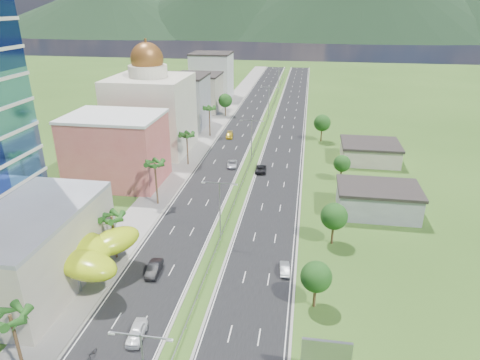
% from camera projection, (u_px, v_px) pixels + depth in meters
% --- Properties ---
extents(ground, '(500.00, 500.00, 0.00)m').
position_uv_depth(ground, '(207.00, 274.00, 65.05)').
color(ground, '#2D5119').
rests_on(ground, ground).
extents(road_left, '(11.00, 260.00, 0.04)m').
position_uv_depth(road_left, '(245.00, 120.00, 148.03)').
color(road_left, black).
rests_on(road_left, ground).
extents(road_right, '(11.00, 260.00, 0.04)m').
position_uv_depth(road_right, '(289.00, 122.00, 145.84)').
color(road_right, black).
rests_on(road_right, ground).
extents(sidewalk_left, '(7.00, 260.00, 0.12)m').
position_uv_depth(sidewalk_left, '(219.00, 119.00, 149.40)').
color(sidewalk_left, gray).
rests_on(sidewalk_left, ground).
extents(median_guardrail, '(0.10, 216.06, 0.76)m').
position_uv_depth(median_guardrail, '(261.00, 135.00, 130.32)').
color(median_guardrail, gray).
rests_on(median_guardrail, ground).
extents(streetlight_median_b, '(6.04, 0.25, 11.00)m').
position_uv_depth(streetlight_median_b, '(220.00, 205.00, 71.53)').
color(streetlight_median_b, gray).
rests_on(streetlight_median_b, ground).
extents(streetlight_median_c, '(6.04, 0.25, 11.00)m').
position_uv_depth(streetlight_median_c, '(252.00, 136.00, 107.93)').
color(streetlight_median_c, gray).
rests_on(streetlight_median_c, ground).
extents(streetlight_median_d, '(6.04, 0.25, 11.00)m').
position_uv_depth(streetlight_median_d, '(269.00, 99.00, 148.87)').
color(streetlight_median_d, gray).
rests_on(streetlight_median_d, ground).
extents(streetlight_median_e, '(6.04, 0.25, 11.00)m').
position_uv_depth(streetlight_median_e, '(279.00, 77.00, 189.82)').
color(streetlight_median_e, gray).
rests_on(streetlight_median_e, ground).
extents(lime_canopy, '(18.00, 15.00, 7.40)m').
position_uv_depth(lime_canopy, '(67.00, 248.00, 62.38)').
color(lime_canopy, '#A7C212').
rests_on(lime_canopy, ground).
extents(pink_shophouse, '(20.00, 15.00, 15.00)m').
position_uv_depth(pink_shophouse, '(117.00, 150.00, 95.33)').
color(pink_shophouse, '#C65751').
rests_on(pink_shophouse, ground).
extents(domed_building, '(20.00, 20.00, 28.70)m').
position_uv_depth(domed_building, '(151.00, 109.00, 114.77)').
color(domed_building, beige).
rests_on(domed_building, ground).
extents(midrise_grey, '(16.00, 15.00, 16.00)m').
position_uv_depth(midrise_grey, '(182.00, 102.00, 138.67)').
color(midrise_grey, gray).
rests_on(midrise_grey, ground).
extents(midrise_beige, '(16.00, 15.00, 13.00)m').
position_uv_depth(midrise_beige, '(199.00, 93.00, 159.28)').
color(midrise_beige, '#AC9F8E').
rests_on(midrise_beige, ground).
extents(midrise_white, '(16.00, 15.00, 18.00)m').
position_uv_depth(midrise_white, '(212.00, 76.00, 179.23)').
color(midrise_white, silver).
rests_on(midrise_white, ground).
extents(billboard, '(5.20, 0.35, 6.20)m').
position_uv_depth(billboard, '(326.00, 354.00, 44.47)').
color(billboard, gray).
rests_on(billboard, ground).
extents(shed_near, '(15.00, 10.00, 5.00)m').
position_uv_depth(shed_near, '(377.00, 201.00, 82.75)').
color(shed_near, gray).
rests_on(shed_near, ground).
extents(shed_far, '(14.00, 12.00, 4.40)m').
position_uv_depth(shed_far, '(370.00, 153.00, 109.87)').
color(shed_far, '#AC9F8E').
rests_on(shed_far, ground).
extents(palm_tree_a, '(3.60, 3.60, 9.10)m').
position_uv_depth(palm_tree_a, '(11.00, 319.00, 44.17)').
color(palm_tree_a, '#47301C').
rests_on(palm_tree_a, ground).
extents(palm_tree_b, '(3.60, 3.60, 8.10)m').
position_uv_depth(palm_tree_b, '(112.00, 219.00, 66.38)').
color(palm_tree_b, '#47301C').
rests_on(palm_tree_b, ground).
extents(palm_tree_c, '(3.60, 3.60, 9.60)m').
position_uv_depth(palm_tree_c, '(155.00, 165.00, 84.03)').
color(palm_tree_c, '#47301C').
rests_on(palm_tree_c, ground).
extents(palm_tree_d, '(3.60, 3.60, 8.60)m').
position_uv_depth(palm_tree_d, '(187.00, 136.00, 105.33)').
color(palm_tree_d, '#47301C').
rests_on(palm_tree_d, ground).
extents(palm_tree_e, '(3.60, 3.60, 9.40)m').
position_uv_depth(palm_tree_e, '(209.00, 109.00, 127.78)').
color(palm_tree_e, '#47301C').
rests_on(palm_tree_e, ground).
extents(leafy_tree_lfar, '(4.90, 4.90, 8.05)m').
position_uv_depth(leafy_tree_lfar, '(225.00, 101.00, 151.59)').
color(leafy_tree_lfar, '#47301C').
rests_on(leafy_tree_lfar, ground).
extents(leafy_tree_ra, '(4.20, 4.20, 6.90)m').
position_uv_depth(leafy_tree_ra, '(316.00, 277.00, 56.31)').
color(leafy_tree_ra, '#47301C').
rests_on(leafy_tree_ra, ground).
extents(leafy_tree_rb, '(4.55, 4.55, 7.47)m').
position_uv_depth(leafy_tree_rb, '(334.00, 216.00, 71.19)').
color(leafy_tree_rb, '#47301C').
rests_on(leafy_tree_rb, ground).
extents(leafy_tree_rc, '(3.85, 3.85, 6.33)m').
position_uv_depth(leafy_tree_rc, '(342.00, 164.00, 96.54)').
color(leafy_tree_rc, '#47301C').
rests_on(leafy_tree_rc, ground).
extents(leafy_tree_rd, '(4.90, 4.90, 8.05)m').
position_uv_depth(leafy_tree_rd, '(322.00, 123.00, 123.96)').
color(leafy_tree_rd, '#47301C').
rests_on(leafy_tree_rd, ground).
extents(mountain_ridge, '(860.00, 140.00, 90.00)m').
position_uv_depth(mountain_ridge, '(355.00, 38.00, 465.79)').
color(mountain_ridge, black).
rests_on(mountain_ridge, ground).
extents(car_white_near_left, '(2.33, 4.83, 1.59)m').
position_uv_depth(car_white_near_left, '(136.00, 332.00, 52.41)').
color(car_white_near_left, white).
rests_on(car_white_near_left, road_left).
extents(car_dark_left, '(2.01, 4.99, 1.61)m').
position_uv_depth(car_dark_left, '(154.00, 268.00, 64.85)').
color(car_dark_left, black).
rests_on(car_dark_left, road_left).
extents(car_silver_mid_left, '(2.87, 5.23, 1.39)m').
position_uv_depth(car_silver_mid_left, '(232.00, 164.00, 106.50)').
color(car_silver_mid_left, '#ADB0B5').
rests_on(car_silver_mid_left, road_left).
extents(car_yellow_far_left, '(2.69, 5.25, 1.46)m').
position_uv_depth(car_yellow_far_left, '(230.00, 135.00, 129.19)').
color(car_yellow_far_left, gold).
rests_on(car_yellow_far_left, road_left).
extents(car_silver_right, '(1.79, 4.14, 1.33)m').
position_uv_depth(car_silver_right, '(285.00, 268.00, 65.14)').
color(car_silver_right, '#B3B6BC').
rests_on(car_silver_right, road_right).
extents(car_dark_far_right, '(2.88, 5.67, 1.54)m').
position_uv_depth(car_dark_far_right, '(261.00, 169.00, 103.48)').
color(car_dark_far_right, black).
rests_on(car_dark_far_right, road_right).
extents(motorcycle, '(0.75, 1.96, 1.23)m').
position_uv_depth(motorcycle, '(92.00, 353.00, 49.56)').
color(motorcycle, black).
rests_on(motorcycle, road_left).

